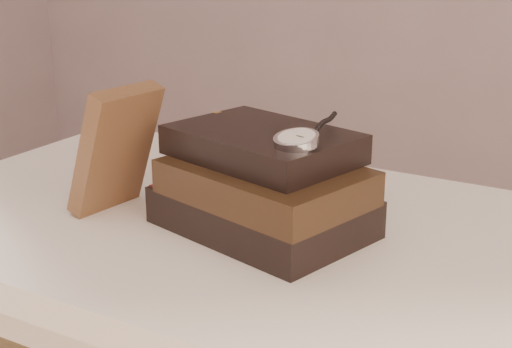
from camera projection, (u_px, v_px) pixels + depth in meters
The scene contains 5 objects.
table at pixel (247, 281), 1.04m from camera, with size 1.00×0.60×0.75m.
book_stack at pixel (264, 186), 0.96m from camera, with size 0.30×0.24×0.13m.
journal at pixel (116, 149), 1.01m from camera, with size 0.03×0.11×0.18m, color #472C1B.
pocket_watch at pixel (299, 138), 0.88m from camera, with size 0.07×0.16×0.02m.
eyeglasses at pixel (260, 147), 1.08m from camera, with size 0.14×0.15×0.05m.
Camera 1 is at (0.48, -0.46, 1.13)m, focal length 52.33 mm.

